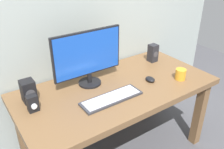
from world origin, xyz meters
TOP-DOWN VIEW (x-y plane):
  - desk at (0.00, 0.00)m, footprint 1.60×0.79m
  - monitor at (-0.16, 0.17)m, footprint 0.58×0.18m
  - keyboard_primary at (-0.14, -0.13)m, footprint 0.47×0.15m
  - mouse at (0.28, -0.09)m, footprint 0.07×0.10m
  - speaker_right at (0.57, 0.19)m, footprint 0.08×0.08m
  - speaker_left at (-0.64, 0.19)m, footprint 0.09×0.10m
  - audio_controller at (-0.66, 0.06)m, footprint 0.07×0.07m
  - coffee_mug at (0.51, -0.21)m, footprint 0.09×0.09m

SIDE VIEW (x-z plane):
  - desk at x=0.00m, z-range 0.27..0.99m
  - keyboard_primary at x=-0.14m, z-range 0.72..0.74m
  - mouse at x=0.28m, z-range 0.72..0.76m
  - coffee_mug at x=0.51m, z-range 0.72..0.82m
  - audio_controller at x=-0.66m, z-range 0.72..0.84m
  - speaker_left at x=-0.64m, z-range 0.72..0.89m
  - speaker_right at x=0.57m, z-range 0.72..0.89m
  - monitor at x=-0.16m, z-range 0.74..1.19m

